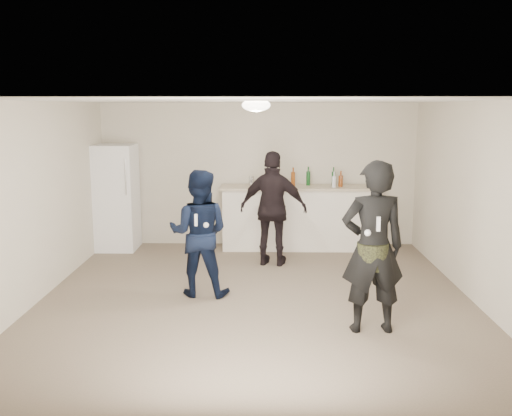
{
  "coord_description": "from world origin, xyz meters",
  "views": [
    {
      "loc": [
        0.12,
        -6.99,
        2.43
      ],
      "look_at": [
        0.0,
        0.2,
        1.15
      ],
      "focal_mm": 40.0,
      "sensor_mm": 36.0,
      "label": 1
    }
  ],
  "objects_px": {
    "spectator": "(273,209)",
    "fridge": "(115,197)",
    "man": "(199,233)",
    "shaker": "(251,181)",
    "woman": "(373,247)",
    "counter": "(299,219)"
  },
  "relations": [
    {
      "from": "counter",
      "to": "fridge",
      "type": "height_order",
      "value": "fridge"
    },
    {
      "from": "counter",
      "to": "woman",
      "type": "height_order",
      "value": "woman"
    },
    {
      "from": "fridge",
      "to": "shaker",
      "type": "relative_size",
      "value": 10.59
    },
    {
      "from": "counter",
      "to": "fridge",
      "type": "xyz_separation_m",
      "value": [
        -3.15,
        -0.07,
        0.38
      ]
    },
    {
      "from": "fridge",
      "to": "spectator",
      "type": "height_order",
      "value": "fridge"
    },
    {
      "from": "woman",
      "to": "spectator",
      "type": "height_order",
      "value": "woman"
    },
    {
      "from": "fridge",
      "to": "woman",
      "type": "xyz_separation_m",
      "value": [
        3.72,
        -3.62,
        0.04
      ]
    },
    {
      "from": "fridge",
      "to": "man",
      "type": "height_order",
      "value": "fridge"
    },
    {
      "from": "counter",
      "to": "woman",
      "type": "bearing_deg",
      "value": -81.1
    },
    {
      "from": "fridge",
      "to": "shaker",
      "type": "height_order",
      "value": "fridge"
    },
    {
      "from": "man",
      "to": "spectator",
      "type": "relative_size",
      "value": 0.93
    },
    {
      "from": "man",
      "to": "spectator",
      "type": "bearing_deg",
      "value": -118.25
    },
    {
      "from": "spectator",
      "to": "shaker",
      "type": "bearing_deg",
      "value": -59.53
    },
    {
      "from": "fridge",
      "to": "man",
      "type": "relative_size",
      "value": 1.1
    },
    {
      "from": "fridge",
      "to": "spectator",
      "type": "bearing_deg",
      "value": -19.91
    },
    {
      "from": "spectator",
      "to": "fridge",
      "type": "bearing_deg",
      "value": -8.25
    },
    {
      "from": "fridge",
      "to": "shaker",
      "type": "bearing_deg",
      "value": 2.23
    },
    {
      "from": "fridge",
      "to": "counter",
      "type": "bearing_deg",
      "value": 1.28
    },
    {
      "from": "spectator",
      "to": "man",
      "type": "bearing_deg",
      "value": 67.46
    },
    {
      "from": "fridge",
      "to": "man",
      "type": "xyz_separation_m",
      "value": [
        1.71,
        -2.42,
        -0.08
      ]
    },
    {
      "from": "counter",
      "to": "fridge",
      "type": "relative_size",
      "value": 1.44
    },
    {
      "from": "woman",
      "to": "spectator",
      "type": "distance_m",
      "value": 2.84
    }
  ]
}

